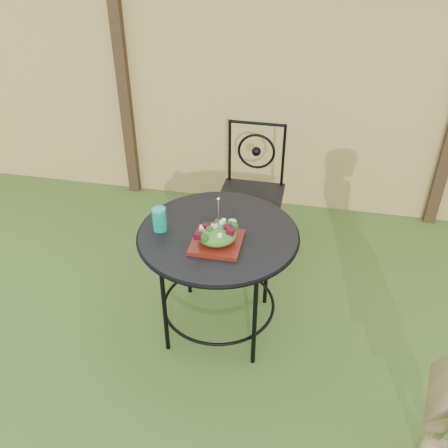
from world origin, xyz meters
name	(u,v)px	position (x,y,z in m)	size (l,w,h in m)	color
ground	(228,411)	(0.00, 0.00, 0.00)	(60.00, 60.00, 0.00)	#274516
fence	(283,99)	(0.00, 2.19, 0.95)	(8.00, 0.12, 1.90)	#D4B969
patio_table	(218,252)	(-0.18, 0.62, 0.59)	(0.92, 0.92, 0.72)	black
patio_chair	(252,187)	(-0.12, 1.54, 0.50)	(0.46, 0.46, 0.95)	black
salad_plate	(217,242)	(-0.16, 0.51, 0.74)	(0.27, 0.27, 0.02)	#450E09
salad	(217,234)	(-0.16, 0.51, 0.79)	(0.21, 0.21, 0.08)	#235614
fork	(219,214)	(-0.15, 0.51, 0.92)	(0.01, 0.01, 0.18)	silver
drinking_glass	(159,219)	(-0.51, 0.58, 0.79)	(0.08, 0.08, 0.14)	#0D9F7F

